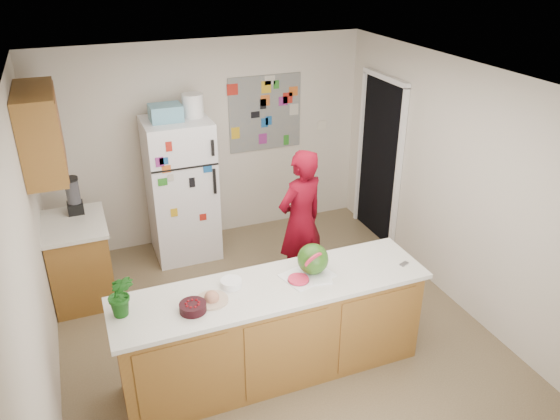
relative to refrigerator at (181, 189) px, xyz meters
name	(u,v)px	position (x,y,z in m)	size (l,w,h in m)	color
floor	(274,333)	(0.45, -1.88, -0.86)	(4.00, 4.50, 0.02)	brown
wall_back	(208,143)	(0.45, 0.38, 0.40)	(4.00, 0.02, 2.50)	beige
wall_left	(30,265)	(-1.56, -1.88, 0.40)	(0.02, 4.50, 2.50)	beige
wall_right	(458,187)	(2.46, -1.88, 0.40)	(0.02, 4.50, 2.50)	beige
ceiling	(273,79)	(0.45, -1.88, 1.66)	(4.00, 4.50, 0.02)	white
doorway	(380,161)	(2.44, -0.43, 0.17)	(0.03, 0.85, 2.04)	black
peninsula_base	(273,332)	(0.25, -2.38, -0.41)	(2.60, 0.62, 0.88)	brown
peninsula_top	(273,288)	(0.25, -2.38, 0.05)	(2.68, 0.70, 0.04)	silver
side_counter_base	(80,262)	(-1.24, -0.53, -0.42)	(0.60, 0.80, 0.86)	brown
side_counter_top	(73,224)	(-1.24, -0.53, 0.03)	(0.64, 0.84, 0.04)	silver
upper_cabinets	(40,132)	(-1.37, -0.58, 1.05)	(0.35, 1.00, 0.80)	brown
refrigerator	(181,189)	(0.00, 0.00, 0.00)	(0.75, 0.70, 1.70)	silver
fridge_top_bin	(166,113)	(-0.10, 0.00, 0.94)	(0.35, 0.28, 0.18)	#5999B2
photo_collage	(265,113)	(1.20, 0.36, 0.70)	(0.95, 0.01, 0.95)	slate
person	(301,222)	(1.01, -1.22, -0.04)	(0.59, 0.39, 1.62)	maroon
blender_appliance	(74,197)	(-1.19, -0.31, 0.24)	(0.14, 0.14, 0.38)	black
cutting_board	(307,275)	(0.57, -2.35, 0.08)	(0.41, 0.31, 0.01)	silver
watermelon	(313,259)	(0.63, -2.33, 0.22)	(0.27, 0.27, 0.27)	#235D13
watermelon_slice	(298,279)	(0.47, -2.40, 0.09)	(0.17, 0.17, 0.02)	#C12E45
cherry_bowl	(193,307)	(-0.45, -2.48, 0.11)	(0.21, 0.21, 0.07)	black
white_bowl	(231,283)	(-0.07, -2.26, 0.10)	(0.18, 0.18, 0.06)	white
cobalt_bowl	(196,306)	(-0.42, -2.45, 0.10)	(0.12, 0.12, 0.05)	navy
plate	(212,300)	(-0.28, -2.40, 0.08)	(0.27, 0.27, 0.02)	#BCB48E
paper_towel	(322,280)	(0.66, -2.46, 0.08)	(0.16, 0.14, 0.02)	white
keys	(404,264)	(1.45, -2.50, 0.08)	(0.09, 0.04, 0.01)	slate
potted_plant	(121,295)	(-0.95, -2.33, 0.26)	(0.21, 0.17, 0.37)	#0D4414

